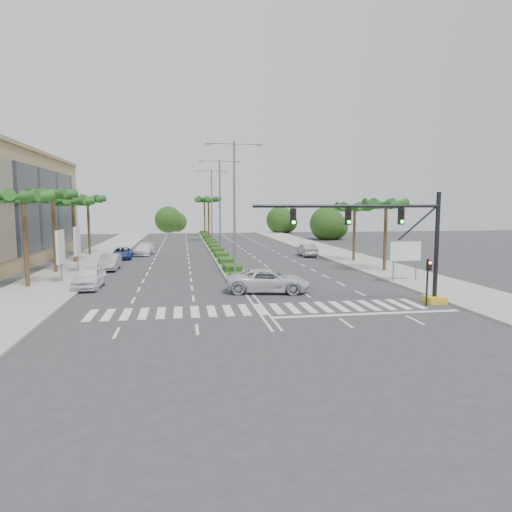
% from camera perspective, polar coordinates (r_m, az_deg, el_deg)
% --- Properties ---
extents(ground, '(160.00, 160.00, 0.00)m').
position_cam_1_polar(ground, '(28.12, 0.59, -6.69)').
color(ground, '#333335').
rests_on(ground, ground).
extents(footpath_right, '(6.00, 120.00, 0.15)m').
position_cam_1_polar(footpath_right, '(51.40, 13.63, -0.87)').
color(footpath_right, gray).
rests_on(footpath_right, ground).
extents(footpath_left, '(6.00, 120.00, 0.15)m').
position_cam_1_polar(footpath_left, '(48.57, -21.64, -1.54)').
color(footpath_left, gray).
rests_on(footpath_left, ground).
extents(median, '(2.20, 75.00, 0.20)m').
position_cam_1_polar(median, '(72.42, -5.45, 1.33)').
color(median, gray).
rests_on(median, ground).
extents(median_grass, '(1.80, 75.00, 0.04)m').
position_cam_1_polar(median_grass, '(72.41, -5.45, 1.43)').
color(median_grass, '#285C1F').
rests_on(median_grass, median).
extents(signal_gantry, '(12.60, 1.20, 7.20)m').
position_cam_1_polar(signal_gantry, '(30.51, 18.02, 0.61)').
color(signal_gantry, gold).
rests_on(signal_gantry, ground).
extents(pedestrian_signal, '(0.28, 0.36, 3.00)m').
position_cam_1_polar(pedestrian_signal, '(30.72, 20.72, -2.11)').
color(pedestrian_signal, black).
rests_on(pedestrian_signal, ground).
extents(direction_sign, '(2.70, 0.11, 3.40)m').
position_cam_1_polar(direction_sign, '(39.61, 18.16, 0.38)').
color(direction_sign, slate).
rests_on(direction_sign, ground).
extents(billboard_near, '(0.18, 2.10, 4.35)m').
position_cam_1_polar(billboard_near, '(40.37, -23.26, 1.01)').
color(billboard_near, slate).
rests_on(billboard_near, ground).
extents(billboard_far, '(0.18, 2.10, 4.35)m').
position_cam_1_polar(billboard_far, '(46.19, -21.46, 1.69)').
color(billboard_far, slate).
rests_on(billboard_far, ground).
extents(palm_left_near, '(4.57, 4.68, 7.55)m').
position_cam_1_polar(palm_left_near, '(38.86, -27.09, 6.15)').
color(palm_left_near, brown).
rests_on(palm_left_near, ground).
extents(palm_left_mid, '(4.57, 4.68, 7.95)m').
position_cam_1_polar(palm_left_mid, '(46.54, -24.09, 6.68)').
color(palm_left_mid, brown).
rests_on(palm_left_mid, ground).
extents(palm_left_far, '(4.57, 4.68, 7.35)m').
position_cam_1_polar(palm_left_far, '(54.31, -21.90, 6.03)').
color(palm_left_far, brown).
rests_on(palm_left_far, ground).
extents(palm_left_end, '(4.57, 4.68, 7.75)m').
position_cam_1_polar(palm_left_end, '(62.15, -20.29, 6.42)').
color(palm_left_end, brown).
rests_on(palm_left_end, ground).
extents(palm_right_near, '(4.57, 4.68, 7.05)m').
position_cam_1_polar(palm_right_near, '(45.25, 15.96, 5.91)').
color(palm_right_near, brown).
rests_on(palm_right_near, ground).
extents(palm_right_far, '(4.57, 4.68, 6.75)m').
position_cam_1_polar(palm_right_far, '(52.61, 12.24, 5.71)').
color(palm_right_far, brown).
rests_on(palm_right_far, ground).
extents(palm_median_a, '(4.57, 4.68, 8.05)m').
position_cam_1_polar(palm_median_a, '(82.14, -5.96, 6.85)').
color(palm_median_a, brown).
rests_on(palm_median_a, ground).
extents(palm_median_b, '(4.57, 4.68, 8.05)m').
position_cam_1_polar(palm_median_b, '(97.12, -6.46, 6.75)').
color(palm_median_b, brown).
rests_on(palm_median_b, ground).
extents(streetlight_near, '(5.10, 0.25, 12.00)m').
position_cam_1_polar(streetlight_near, '(41.27, -2.72, 6.96)').
color(streetlight_near, slate).
rests_on(streetlight_near, ground).
extents(streetlight_mid, '(5.10, 0.25, 12.00)m').
position_cam_1_polar(streetlight_mid, '(57.19, -4.53, 6.76)').
color(streetlight_mid, slate).
rests_on(streetlight_mid, ground).
extents(streetlight_far, '(5.10, 0.25, 12.00)m').
position_cam_1_polar(streetlight_far, '(73.15, -5.56, 6.64)').
color(streetlight_far, slate).
rests_on(streetlight_far, ground).
extents(car_parked_a, '(2.11, 4.91, 1.65)m').
position_cam_1_polar(car_parked_a, '(37.35, -20.12, -2.55)').
color(car_parked_a, white).
rests_on(car_parked_a, ground).
extents(car_parked_b, '(1.71, 4.75, 1.56)m').
position_cam_1_polar(car_parked_b, '(47.37, -17.78, -0.73)').
color(car_parked_b, '#AEAFB3').
rests_on(car_parked_b, ground).
extents(car_parked_c, '(2.47, 4.99, 1.36)m').
position_cam_1_polar(car_parked_c, '(56.80, -16.35, 0.34)').
color(car_parked_c, navy).
rests_on(car_parked_c, ground).
extents(car_parked_d, '(2.69, 5.34, 1.49)m').
position_cam_1_polar(car_parked_d, '(60.66, -13.80, 0.83)').
color(car_parked_d, white).
rests_on(car_parked_d, ground).
extents(car_crossing, '(6.52, 3.93, 1.69)m').
position_cam_1_polar(car_crossing, '(33.48, 1.59, -3.12)').
color(car_crossing, silver).
rests_on(car_crossing, ground).
extents(car_right, '(1.68, 4.76, 1.56)m').
position_cam_1_polar(car_right, '(57.87, 6.39, 0.76)').
color(car_right, '#A7A6AB').
rests_on(car_right, ground).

